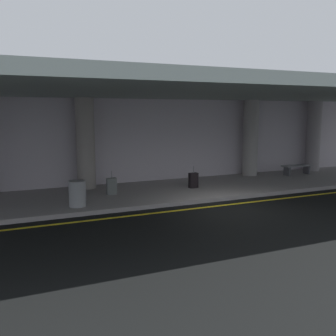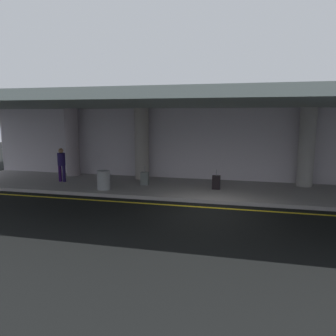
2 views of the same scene
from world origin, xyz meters
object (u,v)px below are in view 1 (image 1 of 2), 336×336
support_column_left_mid (86,144)px  support_column_right_mid (313,136)px  suitcase_upright_secondary (112,186)px  bench_metal (297,168)px  suitcase_upright_primary (193,180)px  trash_bin_steel (77,193)px  support_column_center (251,138)px

support_column_left_mid → support_column_right_mid: 12.00m
suitcase_upright_secondary → bench_metal: suitcase_upright_secondary is taller
suitcase_upright_primary → suitcase_upright_secondary: 3.40m
bench_metal → support_column_right_mid: bearing=25.0°
support_column_left_mid → trash_bin_steel: 3.32m
suitcase_upright_primary → bench_metal: 6.30m
suitcase_upright_secondary → bench_metal: 9.66m
support_column_right_mid → suitcase_upright_secondary: support_column_right_mid is taller
suitcase_upright_primary → trash_bin_steel: suitcase_upright_primary is taller
support_column_left_mid → support_column_center: same height
suitcase_upright_secondary → bench_metal: size_ratio=0.56×
support_column_left_mid → support_column_right_mid: size_ratio=1.00×
support_column_left_mid → bench_metal: bearing=-4.5°
suitcase_upright_primary → suitcase_upright_secondary: bearing=-164.6°
support_column_right_mid → trash_bin_steel: support_column_right_mid is taller
support_column_center → suitcase_upright_secondary: support_column_center is taller
support_column_right_mid → support_column_left_mid: bearing=180.0°
support_column_right_mid → suitcase_upright_secondary: size_ratio=4.06×
support_column_right_mid → suitcase_upright_primary: size_ratio=4.06×
support_column_right_mid → bench_metal: support_column_right_mid is taller
support_column_left_mid → support_column_center: (8.00, 0.00, 0.00)m
bench_metal → trash_bin_steel: trash_bin_steel is taller
support_column_left_mid → suitcase_upright_secondary: support_column_left_mid is taller
support_column_right_mid → bench_metal: size_ratio=2.28×
support_column_center → suitcase_upright_primary: size_ratio=4.06×
support_column_center → bench_metal: bearing=-19.8°
bench_metal → trash_bin_steel: bearing=-169.5°
bench_metal → trash_bin_steel: 11.33m
support_column_left_mid → suitcase_upright_primary: support_column_left_mid is taller
support_column_center → suitcase_upright_secondary: size_ratio=4.06×
support_column_center → suitcase_upright_secondary: (-7.38, -1.56, -1.51)m
suitcase_upright_primary → suitcase_upright_secondary: (-3.40, 0.13, 0.00)m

